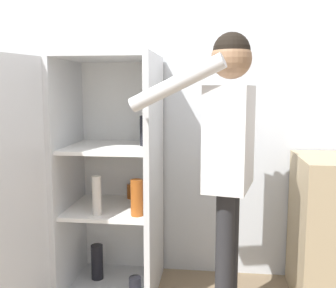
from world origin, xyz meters
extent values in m
cube|color=silver|center=(0.00, 0.98, 1.27)|extent=(7.00, 0.06, 2.55)
cube|color=silver|center=(-0.32, 0.62, 0.02)|extent=(0.62, 0.62, 0.04)
cube|color=silver|center=(-0.32, 0.62, 1.56)|extent=(0.62, 0.62, 0.04)
cube|color=white|center=(-0.32, 0.91, 0.79)|extent=(0.62, 0.03, 1.51)
cube|color=silver|center=(-0.61, 0.62, 0.79)|extent=(0.03, 0.62, 1.51)
cube|color=silver|center=(-0.03, 0.62, 0.79)|extent=(0.04, 0.62, 1.51)
cube|color=white|center=(-0.32, 0.62, 0.57)|extent=(0.55, 0.55, 0.02)
cube|color=white|center=(-0.32, 0.62, 0.98)|extent=(0.55, 0.55, 0.02)
cube|color=silver|center=(-0.74, 0.02, 0.79)|extent=(0.23, 0.60, 1.51)
cylinder|color=#9E4C19|center=(-0.23, 0.82, 0.63)|extent=(0.05, 0.05, 0.10)
cylinder|color=beige|center=(-0.36, 0.43, 0.70)|extent=(0.06, 0.06, 0.25)
cylinder|color=black|center=(-0.09, 0.64, 1.09)|extent=(0.07, 0.07, 0.20)
cylinder|color=beige|center=(-0.10, 0.78, 1.05)|extent=(0.08, 0.08, 0.12)
cylinder|color=#9E4C19|center=(-0.11, 0.45, 0.69)|extent=(0.08, 0.08, 0.23)
cylinder|color=black|center=(-0.13, 0.48, 0.10)|extent=(0.08, 0.08, 0.12)
cylinder|color=black|center=(-0.44, 0.67, 0.16)|extent=(0.08, 0.08, 0.24)
cylinder|color=#262628|center=(0.43, 0.25, 0.40)|extent=(0.10, 0.10, 0.81)
cylinder|color=#262628|center=(0.46, 0.41, 0.40)|extent=(0.10, 0.10, 0.81)
cube|color=silver|center=(0.44, 0.33, 1.09)|extent=(0.31, 0.44, 0.57)
sphere|color=#8C6647|center=(0.44, 0.33, 1.52)|extent=(0.22, 0.22, 0.22)
sphere|color=black|center=(0.44, 0.33, 1.56)|extent=(0.20, 0.20, 0.20)
cylinder|color=silver|center=(0.16, 0.16, 1.38)|extent=(0.53, 0.19, 0.30)
cylinder|color=silver|center=(0.49, 0.55, 1.06)|extent=(0.08, 0.08, 0.54)
camera|label=1|loc=(0.36, -1.86, 1.36)|focal=42.00mm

